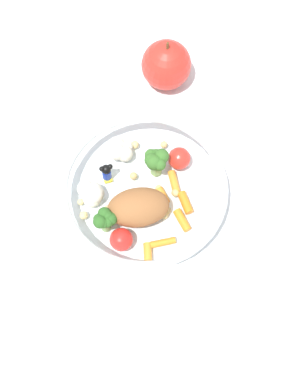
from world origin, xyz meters
TOP-DOWN VIEW (x-y plane):
  - ground_plane at (0.00, 0.00)m, footprint 2.40×2.40m
  - food_container at (0.01, 0.01)m, footprint 0.23×0.23m
  - loose_apple at (-0.11, 0.17)m, footprint 0.08×0.08m

SIDE VIEW (x-z plane):
  - ground_plane at x=0.00m, z-range 0.00..0.00m
  - food_container at x=0.01m, z-range 0.00..0.06m
  - loose_apple at x=-0.11m, z-range -0.01..0.08m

